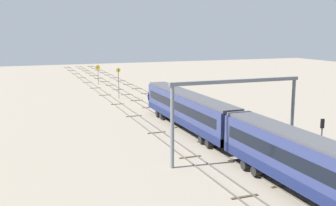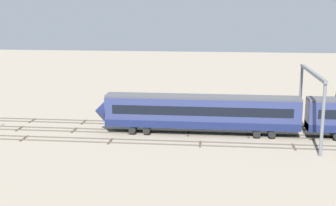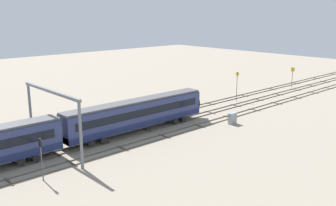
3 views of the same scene
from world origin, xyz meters
The scene contains 7 objects.
ground_plane centered at (0.00, 0.00, 0.00)m, with size 208.62×208.62×0.00m, color gray.
track_near_foreground centered at (0.00, -4.28, 0.07)m, with size 192.62×2.40×0.16m.
track_with_train centered at (0.00, 0.00, 0.07)m, with size 192.62×2.40×0.16m.
track_middle centered at (0.00, 4.28, 0.07)m, with size 192.62×2.40×0.16m.
overhead_gantry centered at (-18.36, 0.35, 5.98)m, with size 0.40×14.25×8.25m.
signal_light_trackside_approach centered at (-23.02, -6.31, 3.08)m, with size 0.31×0.32×4.72m.
relay_cabinet centered at (8.58, -6.97, 0.91)m, with size 1.46×0.70×1.82m.
Camera 2 is at (-7.20, 55.73, 15.91)m, focal length 49.11 mm.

